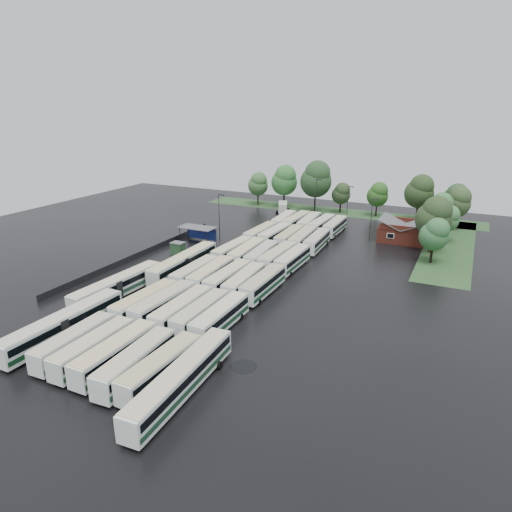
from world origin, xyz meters
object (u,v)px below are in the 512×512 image
at_px(brick_building, 403,233).
at_px(minibus, 283,207).
at_px(artic_bus_west_a, 64,325).
at_px(artic_bus_east, 182,379).

xyz_separation_m(brick_building, minibus, (-35.30, 14.48, -0.31)).
distance_m(artic_bus_west_a, minibus, 80.45).
relative_size(brick_building, minibus, 1.47).
xyz_separation_m(artic_bus_west_a, artic_bus_east, (21.19, -3.62, -0.04)).
height_order(brick_building, artic_bus_west_a, brick_building).
bearing_deg(brick_building, minibus, 157.70).
bearing_deg(artic_bus_east, artic_bus_west_a, 167.56).
relative_size(artic_bus_east, minibus, 2.73).
bearing_deg(minibus, artic_bus_west_a, -110.29).
xyz_separation_m(brick_building, artic_bus_west_a, (-33.28, -65.94, 0.09)).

